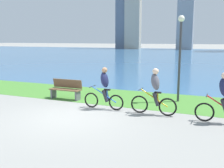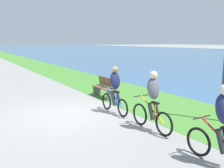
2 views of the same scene
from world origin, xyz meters
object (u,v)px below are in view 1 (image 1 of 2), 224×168
bench_near_path (66,89)px  lamppost_tall (180,46)px  cyclist_lead (104,88)px  cyclist_distant_rear (223,98)px  cyclist_trailing (155,92)px

bench_near_path → lamppost_tall: bearing=17.4°
cyclist_lead → lamppost_tall: size_ratio=0.46×
cyclist_lead → cyclist_distant_rear: cyclist_distant_rear is taller
cyclist_distant_rear → lamppost_tall: (-1.81, 2.58, 1.61)m
cyclist_lead → cyclist_trailing: size_ratio=0.99×
cyclist_lead → bench_near_path: cyclist_lead is taller
cyclist_lead → cyclist_trailing: 1.99m
cyclist_lead → cyclist_trailing: bearing=0.0°
cyclist_trailing → cyclist_distant_rear: cyclist_trailing is taller
cyclist_lead → bench_near_path: 2.56m
cyclist_lead → lamppost_tall: (2.46, 2.43, 1.61)m
lamppost_tall → cyclist_distant_rear: bearing=-55.1°
bench_near_path → cyclist_distant_rear: bearing=-9.2°
cyclist_trailing → bench_near_path: (-4.35, 0.92, -0.39)m
cyclist_distant_rear → lamppost_tall: size_ratio=0.45×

